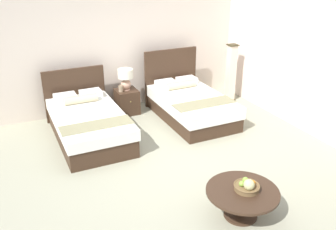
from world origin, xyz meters
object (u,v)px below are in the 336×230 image
(table_lamp, at_px, (126,77))
(coffee_table, at_px, (242,196))
(bed_near_corner, at_px, (190,104))
(fruit_bowl, at_px, (247,186))
(bed_near_window, at_px, (88,123))
(vase, at_px, (121,88))
(nightstand, at_px, (127,102))
(floor_lamp_corner, at_px, (231,73))

(table_lamp, height_order, coffee_table, table_lamp)
(bed_near_corner, bearing_deg, fruit_bowl, -105.56)
(bed_near_corner, distance_m, coffee_table, 3.28)
(bed_near_window, distance_m, vase, 1.23)
(nightstand, relative_size, floor_lamp_corner, 0.39)
(nightstand, xyz_separation_m, table_lamp, (0.00, 0.02, 0.54))
(bed_near_corner, bearing_deg, floor_lamp_corner, 20.25)
(nightstand, bearing_deg, bed_near_corner, -35.43)
(coffee_table, xyz_separation_m, fruit_bowl, (0.05, -0.02, 0.15))
(nightstand, height_order, table_lamp, table_lamp)
(bed_near_corner, relative_size, floor_lamp_corner, 1.56)
(vase, bearing_deg, table_lamp, 23.84)
(vase, bearing_deg, bed_near_window, -140.01)
(table_lamp, bearing_deg, fruit_bowl, -86.56)
(vase, bearing_deg, coffee_table, -85.23)
(vase, distance_m, fruit_bowl, 3.94)
(bed_near_window, distance_m, nightstand, 1.32)
(bed_near_corner, height_order, coffee_table, bed_near_corner)
(nightstand, distance_m, floor_lamp_corner, 2.50)
(vase, distance_m, coffee_table, 3.92)
(vase, height_order, coffee_table, vase)
(nightstand, xyz_separation_m, fruit_bowl, (0.24, -3.96, 0.20))
(bed_near_corner, distance_m, floor_lamp_corner, 1.46)
(vase, bearing_deg, fruit_bowl, -84.53)
(vase, height_order, fruit_bowl, vase)
(bed_near_window, relative_size, fruit_bowl, 6.42)
(floor_lamp_corner, bearing_deg, fruit_bowl, -121.16)
(nightstand, xyz_separation_m, coffee_table, (0.19, -3.94, 0.06))
(bed_near_window, relative_size, coffee_table, 2.29)
(coffee_table, bearing_deg, fruit_bowl, -21.24)
(bed_near_window, height_order, coffee_table, bed_near_window)
(coffee_table, distance_m, floor_lamp_corner, 4.29)
(coffee_table, height_order, floor_lamp_corner, floor_lamp_corner)
(bed_near_corner, height_order, nightstand, bed_near_corner)
(vase, bearing_deg, bed_near_corner, -31.08)
(vase, relative_size, floor_lamp_corner, 0.10)
(table_lamp, distance_m, coffee_table, 3.99)
(coffee_table, distance_m, fruit_bowl, 0.16)
(bed_near_window, height_order, nightstand, bed_near_window)
(fruit_bowl, bearing_deg, coffee_table, 158.76)
(nightstand, distance_m, fruit_bowl, 3.97)
(floor_lamp_corner, bearing_deg, bed_near_window, -171.87)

